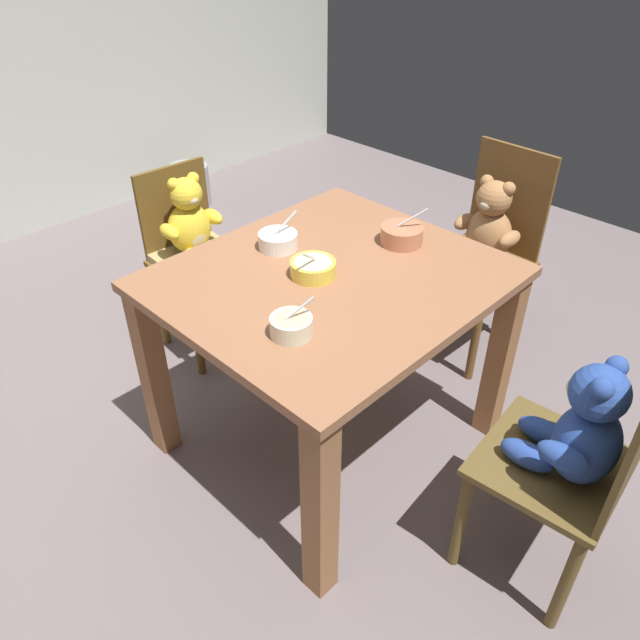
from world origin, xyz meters
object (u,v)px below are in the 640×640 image
Objects in this scene: teddy_chair_far_center at (194,241)px; porridge_bowl_cream_near_left at (291,326)px; teddy_chair_near_right at (487,238)px; teddy_chair_near_front at (580,443)px; metal_pail at (190,185)px; porridge_bowl_white_far_center at (279,240)px; porridge_bowl_yellow_center at (313,268)px; dining_table at (331,310)px; porridge_bowl_terracotta_near_right at (402,234)px.

teddy_chair_far_center is 6.73× the size of porridge_bowl_cream_near_left.
porridge_bowl_cream_near_left is (-1.24, -0.11, 0.23)m from teddy_chair_near_right.
teddy_chair_near_front is 3.15m from metal_pail.
porridge_bowl_white_far_center is at bearing 51.60° from porridge_bowl_cream_near_left.
porridge_bowl_yellow_center is at bearing 34.28° from porridge_bowl_cream_near_left.
teddy_chair_near_front is at bearing 45.53° from teddy_chair_near_right.
dining_table is at bearing -112.68° from metal_pail.
porridge_bowl_yellow_center is (-0.09, -0.81, 0.24)m from teddy_chair_far_center.
porridge_bowl_terracotta_near_right reaches higher than porridge_bowl_cream_near_left.
teddy_chair_far_center is at bearing 108.03° from porridge_bowl_terracotta_near_right.
teddy_chair_near_front is at bearing -105.40° from metal_pail.
dining_table is at bearing 0.56° from teddy_chair_far_center.
teddy_chair_near_front reaches higher than dining_table.
metal_pail is at bearing 65.93° from porridge_bowl_yellow_center.
teddy_chair_near_right is (0.93, -0.04, -0.06)m from dining_table.
porridge_bowl_white_far_center is (-0.04, -0.60, 0.24)m from teddy_chair_far_center.
porridge_bowl_white_far_center is 2.19m from metal_pail.
teddy_chair_near_front is 6.31× the size of porridge_bowl_white_far_center.
teddy_chair_near_right reaches higher than teddy_chair_far_center.
teddy_chair_near_right is at bearing -4.55° from porridge_bowl_yellow_center.
teddy_chair_near_front reaches higher than porridge_bowl_terracotta_near_right.
porridge_bowl_terracotta_near_right is (-0.60, 0.01, 0.23)m from teddy_chair_near_right.
porridge_bowl_yellow_center is at bearing -2.79° from teddy_chair_near_right.
teddy_chair_near_front is at bearing -86.65° from porridge_bowl_white_far_center.
porridge_bowl_terracotta_near_right reaches higher than metal_pail.
teddy_chair_far_center is 1.71m from teddy_chair_near_front.
dining_table is 1.15× the size of teddy_chair_near_front.
teddy_chair_far_center is 0.96m from porridge_bowl_terracotta_near_right.
porridge_bowl_terracotta_near_right reaches higher than porridge_bowl_white_far_center.
teddy_chair_far_center reaches higher than dining_table.
teddy_chair_far_center is 1.61m from metal_pail.
teddy_chair_near_right reaches higher than porridge_bowl_yellow_center.
porridge_bowl_yellow_center is at bearing -2.74° from teddy_chair_far_center.
dining_table is 6.86× the size of porridge_bowl_yellow_center.
metal_pail is at bearing 67.32° from dining_table.
dining_table is 3.86× the size of metal_pail.
teddy_chair_near_front is 3.35× the size of metal_pail.
porridge_bowl_white_far_center is at bearing -1.75° from teddy_chair_near_front.
teddy_chair_near_right reaches higher than dining_table.
porridge_bowl_yellow_center is at bearing 140.69° from dining_table.
porridge_bowl_white_far_center reaches higher than porridge_bowl_cream_near_left.
teddy_chair_near_right reaches higher than porridge_bowl_white_far_center.
porridge_bowl_cream_near_left reaches higher than metal_pail.
dining_table is at bearing 24.94° from porridge_bowl_cream_near_left.
dining_table is at bearing -90.70° from porridge_bowl_white_far_center.
porridge_bowl_terracotta_near_right is (0.37, -0.07, 0.01)m from porridge_bowl_yellow_center.
dining_table is at bearing -0.73° from teddy_chair_near_right.
porridge_bowl_white_far_center and porridge_bowl_yellow_center have the same top height.
porridge_bowl_terracotta_near_right is at bearing 10.34° from porridge_bowl_cream_near_left.
porridge_bowl_white_far_center is 0.22m from porridge_bowl_yellow_center.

